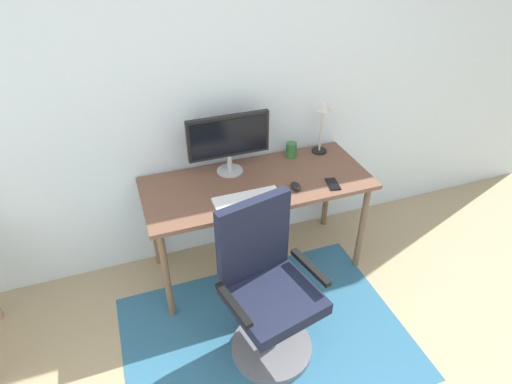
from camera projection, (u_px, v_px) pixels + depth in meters
wall_back at (221, 84)px, 2.81m from camera, size 6.00×0.10×2.60m
area_rug at (266, 336)px, 2.73m from camera, size 1.75×1.27×0.01m
desk at (257, 191)px, 2.89m from camera, size 1.52×0.65×0.75m
monitor at (229, 139)px, 2.81m from camera, size 0.56×0.18×0.42m
keyboard at (247, 198)px, 2.68m from camera, size 0.43×0.13×0.02m
computer_mouse at (296, 186)px, 2.77m from camera, size 0.06×0.10×0.03m
coffee_cup at (291, 150)px, 3.10m from camera, size 0.08×0.08×0.11m
cell_phone at (333, 184)px, 2.82m from camera, size 0.09×0.15×0.01m
desk_lamp at (322, 117)px, 3.02m from camera, size 0.11×0.11×0.39m
office_chair at (267, 296)px, 2.45m from camera, size 0.61×0.56×1.02m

